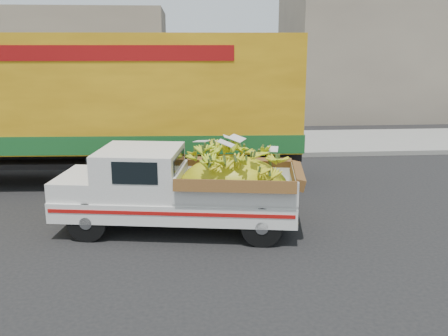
{
  "coord_description": "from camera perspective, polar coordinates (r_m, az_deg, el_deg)",
  "views": [
    {
      "loc": [
        1.76,
        -9.58,
        3.56
      ],
      "look_at": [
        2.57,
        0.14,
        1.12
      ],
      "focal_mm": 40.0,
      "sensor_mm": 36.0,
      "label": 1
    }
  ],
  "objects": [
    {
      "name": "building_right",
      "position": [
        27.41,
        22.25,
        11.86
      ],
      "size": [
        14.0,
        6.0,
        6.0
      ],
      "primitive_type": "cube",
      "color": "gray",
      "rests_on": "ground"
    },
    {
      "name": "semi_trailer",
      "position": [
        13.46,
        -17.36,
        7.28
      ],
      "size": [
        12.03,
        3.07,
        3.8
      ],
      "rotation": [
        0.0,
        0.0,
        -0.05
      ],
      "color": "black",
      "rests_on": "ground"
    },
    {
      "name": "sidewalk",
      "position": [
        18.04,
        -10.29,
        2.67
      ],
      "size": [
        60.0,
        4.0,
        0.14
      ],
      "primitive_type": "cube",
      "color": "gray",
      "rests_on": "ground"
    },
    {
      "name": "ground",
      "position": [
        10.37,
        -14.33,
        -6.49
      ],
      "size": [
        100.0,
        100.0,
        0.0
      ],
      "primitive_type": "plane",
      "color": "black",
      "rests_on": "ground"
    },
    {
      "name": "curb",
      "position": [
        16.0,
        -10.98,
        1.21
      ],
      "size": [
        60.0,
        0.25,
        0.15
      ],
      "primitive_type": "cube",
      "color": "gray",
      "rests_on": "ground"
    },
    {
      "name": "pickup_truck",
      "position": [
        9.64,
        -3.28,
        -2.23
      ],
      "size": [
        4.78,
        2.38,
        1.61
      ],
      "rotation": [
        0.0,
        0.0,
        -0.16
      ],
      "color": "black",
      "rests_on": "ground"
    }
  ]
}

